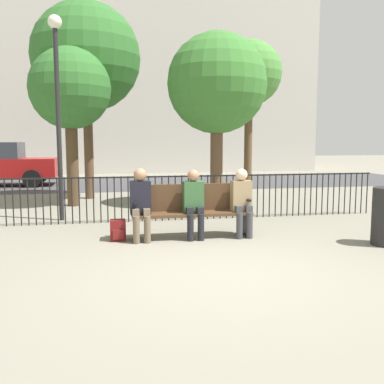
% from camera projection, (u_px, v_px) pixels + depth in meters
% --- Properties ---
extents(ground_plane, '(80.00, 80.00, 0.00)m').
position_uv_depth(ground_plane, '(223.00, 273.00, 5.44)').
color(ground_plane, gray).
extents(park_bench, '(2.06, 0.45, 0.92)m').
position_uv_depth(park_bench, '(191.00, 208.00, 7.41)').
color(park_bench, '#4C331E').
rests_on(park_bench, ground).
extents(seated_person_0, '(0.34, 0.39, 1.22)m').
position_uv_depth(seated_person_0, '(141.00, 200.00, 7.09)').
color(seated_person_0, brown).
rests_on(seated_person_0, ground).
extents(seated_person_1, '(0.34, 0.39, 1.19)m').
position_uv_depth(seated_person_1, '(194.00, 200.00, 7.27)').
color(seated_person_1, black).
rests_on(seated_person_1, ground).
extents(seated_person_2, '(0.34, 0.39, 1.19)m').
position_uv_depth(seated_person_2, '(242.00, 199.00, 7.43)').
color(seated_person_2, '#3D3D42').
rests_on(seated_person_2, ground).
extents(backpack, '(0.26, 0.23, 0.36)m').
position_uv_depth(backpack, '(118.00, 230.00, 7.18)').
color(backpack, maroon).
rests_on(backpack, ground).
extents(fence_railing, '(9.01, 0.03, 0.95)m').
position_uv_depth(fence_railing, '(175.00, 194.00, 8.98)').
color(fence_railing, black).
rests_on(fence_railing, ground).
extents(tree_0, '(2.04, 2.04, 4.00)m').
position_uv_depth(tree_0, '(70.00, 90.00, 10.71)').
color(tree_0, '#4C3823').
rests_on(tree_0, ground).
extents(tree_1, '(3.05, 3.05, 5.53)m').
position_uv_depth(tree_1, '(86.00, 58.00, 12.00)').
color(tree_1, brown).
rests_on(tree_1, ground).
extents(tree_2, '(2.55, 2.55, 4.40)m').
position_uv_depth(tree_2, '(217.00, 84.00, 10.88)').
color(tree_2, brown).
rests_on(tree_2, ground).
extents(tree_3, '(1.97, 1.97, 4.70)m').
position_uv_depth(tree_3, '(249.00, 75.00, 12.95)').
color(tree_3, brown).
rests_on(tree_3, ground).
extents(lamp_post, '(0.28, 0.28, 4.18)m').
position_uv_depth(lamp_post, '(57.00, 89.00, 8.74)').
color(lamp_post, black).
rests_on(lamp_post, ground).
extents(street_surface, '(24.00, 6.00, 0.01)m').
position_uv_depth(street_surface, '(143.00, 183.00, 17.13)').
color(street_surface, '#3D3D3F').
rests_on(street_surface, ground).
extents(building_facade, '(20.00, 6.00, 15.18)m').
position_uv_depth(building_facade, '(130.00, 35.00, 24.01)').
color(building_facade, beige).
rests_on(building_facade, ground).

